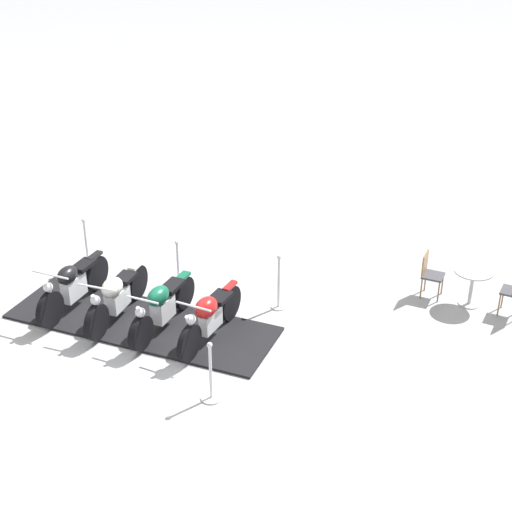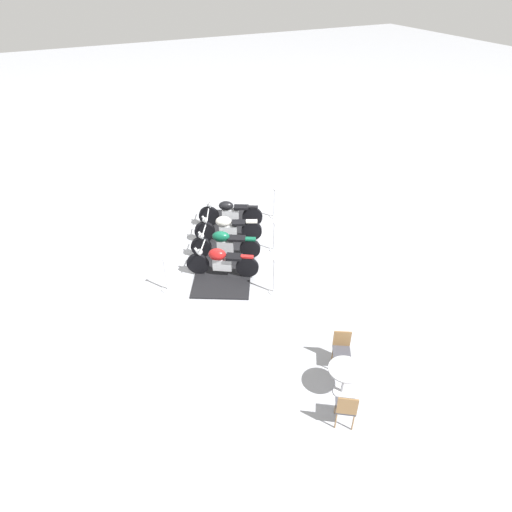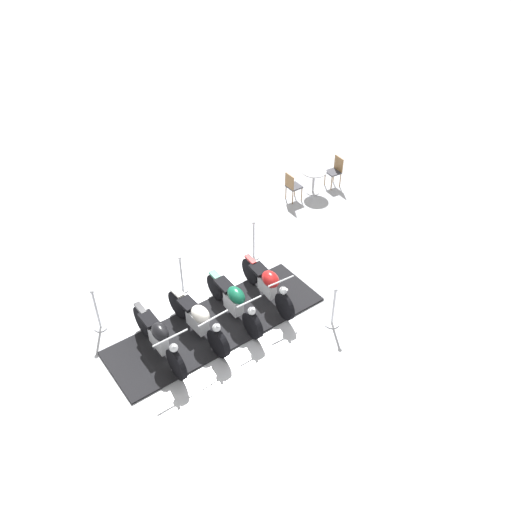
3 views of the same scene
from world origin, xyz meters
name	(u,v)px [view 2 (image 2 of 3)]	position (x,y,z in m)	size (l,w,h in m)	color
ground_plane	(227,249)	(0.00, 0.00, 0.00)	(80.00, 80.00, 0.00)	#A8AAB2
display_platform	(227,248)	(0.00, 0.00, 0.02)	(5.08, 1.65, 0.05)	black
motorcycle_black	(230,213)	(0.64, 1.29, 0.54)	(2.00, 1.22, 1.03)	black
motorcycle_cream	(227,228)	(0.19, 0.44, 0.51)	(2.07, 1.14, 0.99)	black
motorcycle_forest	(224,244)	(-0.25, -0.41, 0.51)	(1.96, 1.19, 0.94)	black
motorcycle_maroon	(221,261)	(-0.71, -1.25, 0.54)	(1.87, 1.22, 0.98)	black
stanchion_left_rear	(274,280)	(0.33, -2.62, 0.42)	(0.28, 0.28, 1.14)	silver
stanchion_left_mid	(274,240)	(1.34, -0.71, 0.37)	(0.29, 0.29, 1.05)	silver
stanchion_left_front	(274,207)	(2.35, 1.20, 0.40)	(0.30, 0.30, 1.14)	silver
stanchion_right_rear	(167,281)	(-2.35, -1.20, 0.32)	(0.35, 0.35, 1.07)	silver
cafe_table	(345,375)	(0.09, -6.33, 0.56)	(0.74, 0.74, 0.75)	#B7B7BC
cafe_chair_near_table	(342,347)	(0.51, -5.62, 0.53)	(0.55, 0.55, 0.91)	olive
cafe_chair_across_table	(346,407)	(-0.36, -7.02, 0.56)	(0.55, 0.55, 0.96)	olive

